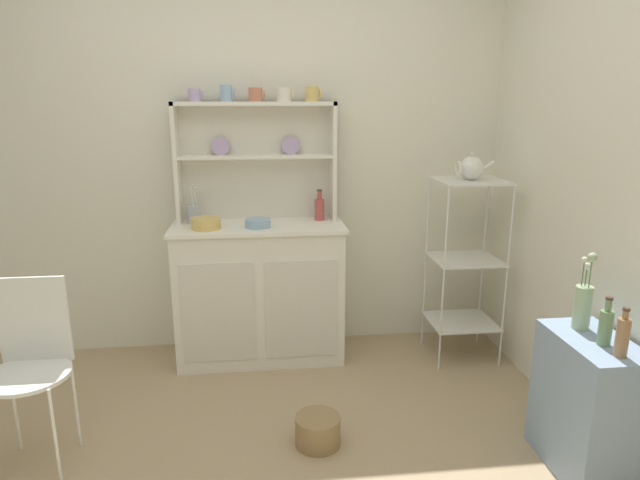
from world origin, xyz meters
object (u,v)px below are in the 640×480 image
(hutch_cabinet, at_px, (260,290))
(vinegar_bottle, at_px, (622,336))
(wire_chair, at_px, (30,355))
(jam_bottle, at_px, (319,208))
(oil_bottle, at_px, (606,326))
(hutch_shelf_unit, at_px, (256,152))
(cup_lilac_0, at_px, (195,95))
(side_shelf_blue, at_px, (587,405))
(porcelain_teapot, at_px, (471,168))
(utensil_jar, at_px, (194,214))
(bowl_mixing_large, at_px, (206,223))
(bakers_rack, at_px, (466,253))
(floor_basket, at_px, (318,430))
(flower_vase, at_px, (583,303))

(hutch_cabinet, distance_m, vinegar_bottle, 2.02)
(wire_chair, relative_size, jam_bottle, 4.39)
(oil_bottle, bearing_deg, hutch_shelf_unit, 133.50)
(wire_chair, relative_size, cup_lilac_0, 9.92)
(side_shelf_blue, height_order, porcelain_teapot, porcelain_teapot)
(jam_bottle, bearing_deg, utensil_jar, -179.33)
(cup_lilac_0, distance_m, vinegar_bottle, 2.51)
(side_shelf_blue, distance_m, bowl_mixing_large, 2.17)
(hutch_shelf_unit, relative_size, vinegar_bottle, 4.77)
(utensil_jar, bearing_deg, bakers_rack, -7.15)
(hutch_cabinet, bearing_deg, vinegar_bottle, -45.34)
(bakers_rack, bearing_deg, side_shelf_blue, -83.18)
(hutch_shelf_unit, height_order, jam_bottle, hutch_shelf_unit)
(hutch_shelf_unit, relative_size, bakers_rack, 0.85)
(oil_bottle, height_order, vinegar_bottle, oil_bottle)
(hutch_cabinet, bearing_deg, utensil_jar, 168.64)
(wire_chair, xyz_separation_m, vinegar_bottle, (2.41, -0.50, 0.19))
(hutch_shelf_unit, relative_size, utensil_jar, 3.91)
(hutch_shelf_unit, xyz_separation_m, bakers_rack, (1.27, -0.29, -0.60))
(wire_chair, height_order, cup_lilac_0, cup_lilac_0)
(bowl_mixing_large, bearing_deg, porcelain_teapot, -2.07)
(floor_basket, bearing_deg, hutch_cabinet, 104.94)
(side_shelf_blue, bearing_deg, wire_chair, 171.91)
(bowl_mixing_large, xyz_separation_m, utensil_jar, (-0.08, 0.15, 0.03))
(hutch_cabinet, bearing_deg, wire_chair, -137.36)
(bowl_mixing_large, height_order, porcelain_teapot, porcelain_teapot)
(floor_basket, xyz_separation_m, utensil_jar, (-0.64, 1.04, 0.85))
(porcelain_teapot, xyz_separation_m, flower_vase, (0.14, -1.02, -0.47))
(utensil_jar, xyz_separation_m, flower_vase, (1.79, -1.23, -0.19))
(flower_vase, height_order, oil_bottle, flower_vase)
(hutch_shelf_unit, bearing_deg, porcelain_teapot, -13.07)
(floor_basket, relative_size, oil_bottle, 1.04)
(cup_lilac_0, bearing_deg, jam_bottle, -2.82)
(bakers_rack, distance_m, jam_bottle, 0.95)
(floor_basket, bearing_deg, oil_bottle, -17.01)
(cup_lilac_0, bearing_deg, flower_vase, -35.95)
(bakers_rack, height_order, flower_vase, bakers_rack)
(bowl_mixing_large, bearing_deg, floor_basket, -57.81)
(hutch_shelf_unit, bearing_deg, bakers_rack, -13.06)
(cup_lilac_0, distance_m, bowl_mixing_large, 0.76)
(hutch_shelf_unit, xyz_separation_m, jam_bottle, (0.38, -0.08, -0.34))
(bowl_mixing_large, relative_size, flower_vase, 0.50)
(side_shelf_blue, relative_size, wire_chair, 0.73)
(side_shelf_blue, xyz_separation_m, cup_lilac_0, (-1.75, 1.39, 1.32))
(cup_lilac_0, relative_size, porcelain_teapot, 0.37)
(floor_basket, bearing_deg, porcelain_teapot, 39.59)
(vinegar_bottle, bearing_deg, flower_vase, 89.89)
(cup_lilac_0, height_order, porcelain_teapot, cup_lilac_0)
(bowl_mixing_large, distance_m, flower_vase, 2.02)
(hutch_shelf_unit, bearing_deg, wire_chair, -132.68)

